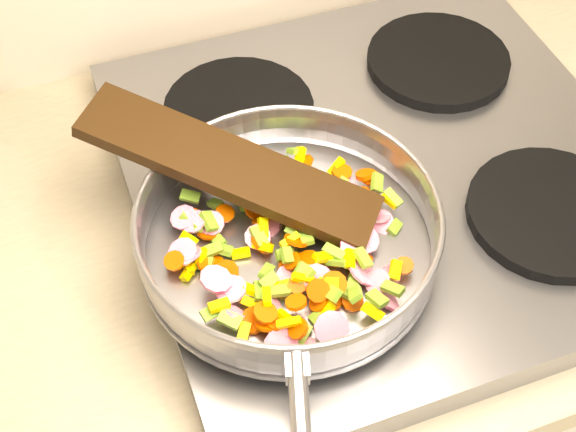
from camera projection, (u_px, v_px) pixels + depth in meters
name	position (u px, v px, depth m)	size (l,w,h in m)	color
cooktop	(384.00, 174.00, 0.98)	(0.60, 0.60, 0.04)	#939399
grate_fl	(320.00, 283.00, 0.84)	(0.19, 0.19, 0.02)	black
grate_fr	(551.00, 213.00, 0.90)	(0.19, 0.19, 0.02)	black
grate_bl	(239.00, 110.00, 1.01)	(0.19, 0.19, 0.02)	black
grate_br	(438.00, 61.00, 1.07)	(0.19, 0.19, 0.02)	black
saute_pan	(288.00, 231.00, 0.83)	(0.36, 0.52, 0.06)	#9E9EA5
vegetable_heap	(291.00, 249.00, 0.84)	(0.27, 0.28, 0.05)	#FFDC00
wooden_spatula	(230.00, 167.00, 0.86)	(0.33, 0.08, 0.02)	black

